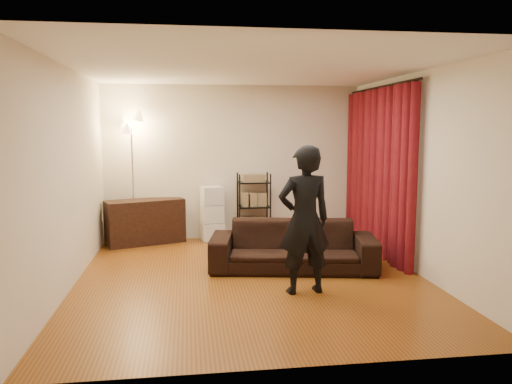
{
  "coord_description": "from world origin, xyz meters",
  "views": [
    {
      "loc": [
        -0.81,
        -6.3,
        1.96
      ],
      "look_at": [
        0.1,
        0.3,
        1.1
      ],
      "focal_mm": 35.0,
      "sensor_mm": 36.0,
      "label": 1
    }
  ],
  "objects": [
    {
      "name": "wire_shelf",
      "position": [
        0.33,
        2.28,
        0.59
      ],
      "size": [
        0.63,
        0.54,
        1.18
      ],
      "primitive_type": null,
      "rotation": [
        0.0,
        0.0,
        -0.37
      ],
      "color": "black",
      "rests_on": "ground"
    },
    {
      "name": "wall_front",
      "position": [
        0.0,
        -2.5,
        1.35
      ],
      "size": [
        5.0,
        0.0,
        5.0
      ],
      "primitive_type": "plane",
      "rotation": [
        -1.57,
        0.0,
        0.0
      ],
      "color": "beige",
      "rests_on": "ground"
    },
    {
      "name": "wall_left",
      "position": [
        -2.25,
        0.0,
        1.35
      ],
      "size": [
        0.0,
        5.0,
        5.0
      ],
      "primitive_type": "plane",
      "rotation": [
        1.57,
        0.0,
        1.57
      ],
      "color": "beige",
      "rests_on": "ground"
    },
    {
      "name": "person",
      "position": [
        0.54,
        -0.65,
        0.88
      ],
      "size": [
        0.69,
        0.5,
        1.76
      ],
      "primitive_type": "imported",
      "rotation": [
        0.0,
        0.0,
        3.27
      ],
      "color": "black",
      "rests_on": "ground"
    },
    {
      "name": "media_cabinet",
      "position": [
        -1.54,
        2.23,
        0.38
      ],
      "size": [
        1.38,
        0.9,
        0.75
      ],
      "primitive_type": "cube",
      "rotation": [
        0.0,
        0.0,
        0.36
      ],
      "color": "black",
      "rests_on": "ground"
    },
    {
      "name": "curtain_rod",
      "position": [
        2.15,
        1.12,
        2.58
      ],
      "size": [
        0.04,
        2.65,
        0.04
      ],
      "primitive_type": "cylinder",
      "rotation": [
        1.57,
        0.0,
        0.0
      ],
      "color": "black",
      "rests_on": "wall_right"
    },
    {
      "name": "storage_boxes",
      "position": [
        -0.4,
        2.31,
        0.47
      ],
      "size": [
        0.44,
        0.38,
        0.95
      ],
      "primitive_type": null,
      "rotation": [
        0.0,
        0.0,
        0.21
      ],
      "color": "silver",
      "rests_on": "ground"
    },
    {
      "name": "sofa",
      "position": [
        0.63,
        0.34,
        0.33
      ],
      "size": [
        2.39,
        1.27,
        0.66
      ],
      "primitive_type": "imported",
      "rotation": [
        0.0,
        0.0,
        -0.17
      ],
      "color": "black",
      "rests_on": "ground"
    },
    {
      "name": "wall_back",
      "position": [
        0.0,
        2.5,
        1.35
      ],
      "size": [
        5.0,
        0.0,
        5.0
      ],
      "primitive_type": "plane",
      "rotation": [
        1.57,
        0.0,
        0.0
      ],
      "color": "beige",
      "rests_on": "ground"
    },
    {
      "name": "floor",
      "position": [
        0.0,
        0.0,
        0.0
      ],
      "size": [
        5.0,
        5.0,
        0.0
      ],
      "primitive_type": "plane",
      "color": "brown",
      "rests_on": "ground"
    },
    {
      "name": "ceiling",
      "position": [
        0.0,
        0.0,
        2.7
      ],
      "size": [
        5.0,
        5.0,
        0.0
      ],
      "primitive_type": "plane",
      "rotation": [
        3.14,
        0.0,
        0.0
      ],
      "color": "white",
      "rests_on": "ground"
    },
    {
      "name": "wall_right",
      "position": [
        2.25,
        0.0,
        1.35
      ],
      "size": [
        0.0,
        5.0,
        5.0
      ],
      "primitive_type": "plane",
      "rotation": [
        1.57,
        0.0,
        -1.57
      ],
      "color": "beige",
      "rests_on": "ground"
    },
    {
      "name": "curtain",
      "position": [
        2.13,
        1.12,
        1.28
      ],
      "size": [
        0.22,
        2.65,
        2.55
      ],
      "primitive_type": null,
      "color": "maroon",
      "rests_on": "ground"
    },
    {
      "name": "floor_lamp",
      "position": [
        -1.72,
        2.22,
        1.09
      ],
      "size": [
        0.49,
        0.49,
        2.18
      ],
      "primitive_type": null,
      "rotation": [
        0.0,
        0.0,
        0.31
      ],
      "color": "silver",
      "rests_on": "ground"
    }
  ]
}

